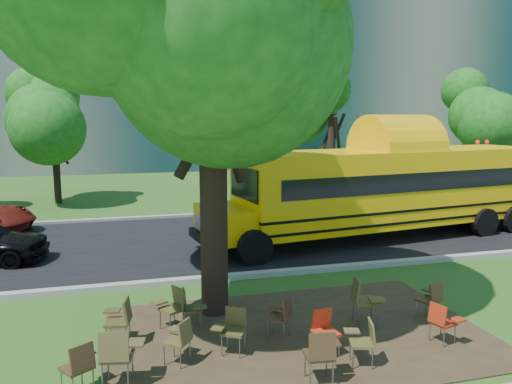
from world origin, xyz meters
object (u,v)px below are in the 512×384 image
object	(u,v)px
chair_2	(180,337)
chair_6	(364,338)
chair_12	(363,297)
main_tree	(211,5)
chair_0	(80,363)
chair_10	(189,305)
chair_13	(432,297)
chair_8	(121,317)
chair_9	(173,304)
school_bus	(392,187)
chair_5	(324,328)
chair_7	(443,320)
chair_11	(282,313)
chair_3	(233,326)
chair_1	(118,352)
chair_4	(322,351)

from	to	relation	value
chair_2	chair_6	xyz separation A→B (m)	(2.90, -0.84, 0.00)
chair_6	chair_12	xyz separation A→B (m)	(0.73, 1.48, 0.09)
main_tree	chair_0	size ratio (longest dim) A/B	11.85
chair_10	chair_13	distance (m)	4.80
chair_8	chair_9	xyz separation A→B (m)	(0.97, 0.45, -0.03)
school_bus	chair_6	size ratio (longest dim) A/B	15.61
chair_2	chair_5	xyz separation A→B (m)	(2.41, -0.32, 0.01)
chair_12	chair_7	bearing A→B (deg)	52.54
chair_11	chair_12	bearing A→B (deg)	-46.61
chair_6	chair_9	world-z (taller)	chair_9
chair_5	chair_12	distance (m)	1.56
main_tree	chair_7	bearing A→B (deg)	-34.66
chair_8	chair_11	world-z (taller)	chair_8
chair_7	chair_13	distance (m)	1.06
chair_6	chair_12	bearing A→B (deg)	-9.14
chair_2	chair_9	distance (m)	1.42
chair_13	chair_6	bearing A→B (deg)	-169.62
main_tree	chair_12	xyz separation A→B (m)	(2.68, -1.38, -5.60)
school_bus	chair_2	world-z (taller)	school_bus
chair_0	chair_7	size ratio (longest dim) A/B	1.07
chair_3	chair_6	world-z (taller)	chair_3
chair_1	chair_4	size ratio (longest dim) A/B	1.08
chair_5	chair_6	bearing A→B (deg)	125.70
chair_0	chair_9	bearing A→B (deg)	17.38
chair_0	chair_1	size ratio (longest dim) A/B	0.86
chair_5	chair_13	bearing A→B (deg)	-171.38
chair_9	chair_13	xyz separation A→B (m)	(5.01, -0.97, 0.01)
chair_1	chair_0	bearing A→B (deg)	-164.38
chair_9	chair_12	xyz separation A→B (m)	(3.60, -0.78, 0.07)
school_bus	chair_10	distance (m)	9.59
school_bus	chair_12	world-z (taller)	school_bus
school_bus	chair_8	bearing A→B (deg)	-153.65
chair_11	chair_7	bearing A→B (deg)	-72.18
chair_5	chair_8	bearing A→B (deg)	-28.79
chair_10	chair_12	xyz separation A→B (m)	(3.31, -0.67, 0.09)
chair_7	chair_1	bearing A→B (deg)	-106.47
chair_5	chair_7	world-z (taller)	chair_5
chair_7	chair_10	size ratio (longest dim) A/B	0.97
chair_0	chair_4	distance (m)	3.58
school_bus	chair_2	bearing A→B (deg)	-146.47
chair_9	chair_13	distance (m)	5.11
chair_1	chair_10	distance (m)	2.24
school_bus	chair_12	xyz separation A→B (m)	(-4.30, -6.38, -1.13)
chair_7	chair_13	size ratio (longest dim) A/B	0.93
chair_2	chair_10	bearing A→B (deg)	23.32
chair_5	chair_4	bearing A→B (deg)	57.21
chair_13	chair_11	bearing A→B (deg)	158.93
chair_1	chair_4	world-z (taller)	chair_1
chair_4	chair_7	xyz separation A→B (m)	(2.61, 0.69, -0.07)
chair_0	chair_13	size ratio (longest dim) A/B	0.99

